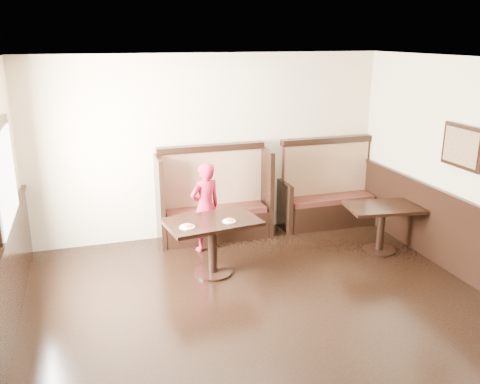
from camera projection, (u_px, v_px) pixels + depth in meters
name	position (u px, v px, depth m)	size (l,w,h in m)	color
ground	(298.00, 356.00, 5.02)	(7.00, 7.00, 0.00)	black
room_shell	(261.00, 287.00, 5.00)	(7.00, 7.00, 7.00)	beige
booth_main	(214.00, 205.00, 7.88)	(1.75, 0.72, 1.45)	black
booth_neighbor	(327.00, 196.00, 8.44)	(1.65, 0.72, 1.45)	black
table_main	(212.00, 233.00, 6.61)	(1.28, 0.90, 0.76)	black
table_neighbor	(382.00, 217.00, 7.33)	(1.09, 0.79, 0.70)	black
child	(205.00, 207.00, 7.35)	(0.48, 0.32, 1.33)	#A8112D
pizza_plate_left	(187.00, 226.00, 6.31)	(0.19, 0.19, 0.04)	white
pizza_plate_right	(229.00, 221.00, 6.51)	(0.17, 0.17, 0.03)	white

